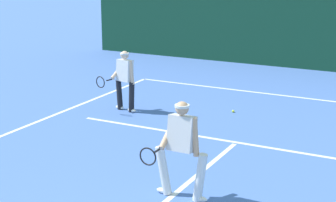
{
  "coord_description": "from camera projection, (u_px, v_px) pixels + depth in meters",
  "views": [
    {
      "loc": [
        3.78,
        -3.89,
        3.88
      ],
      "look_at": [
        -1.12,
        5.54,
        1.0
      ],
      "focal_mm": 58.99,
      "sensor_mm": 36.0,
      "label": 1
    }
  ],
  "objects": [
    {
      "name": "back_fence_windscreen",
      "position": [
        326.0,
        17.0,
        18.16
      ],
      "size": [
        17.77,
        0.12,
        3.59
      ],
      "primitive_type": "cube",
      "color": "#133F2A",
      "rests_on": "ground_plane"
    },
    {
      "name": "court_line_baseline_far",
      "position": [
        291.0,
        96.0,
        15.28
      ],
      "size": [
        9.39,
        0.1,
        0.01
      ],
      "primitive_type": "cube",
      "color": "white",
      "rests_on": "ground_plane"
    },
    {
      "name": "player_near",
      "position": [
        181.0,
        146.0,
        8.78
      ],
      "size": [
        0.94,
        0.88,
        1.63
      ],
      "rotation": [
        0.0,
        0.0,
        3.13
      ],
      "color": "silver",
      "rests_on": "ground_plane"
    },
    {
      "name": "tennis_ball",
      "position": [
        233.0,
        111.0,
        13.76
      ],
      "size": [
        0.07,
        0.07,
        0.07
      ],
      "primitive_type": "sphere",
      "color": "#D1E033",
      "rests_on": "ground_plane"
    },
    {
      "name": "court_line_service",
      "position": [
        236.0,
        142.0,
        11.6
      ],
      "size": [
        7.65,
        0.1,
        0.01
      ],
      "primitive_type": "cube",
      "color": "white",
      "rests_on": "ground_plane"
    },
    {
      "name": "player_far",
      "position": [
        125.0,
        78.0,
        13.72
      ],
      "size": [
        0.87,
        0.88,
        1.53
      ],
      "rotation": [
        0.0,
        0.0,
        2.94
      ],
      "color": "black",
      "rests_on": "ground_plane"
    }
  ]
}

